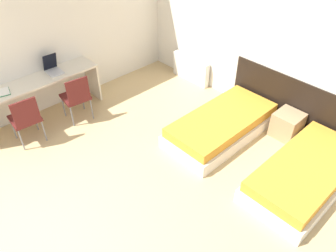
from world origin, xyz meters
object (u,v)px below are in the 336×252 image
at_px(laptop, 53,68).
at_px(chair_near_laptop, 76,96).
at_px(chair_near_notebook, 25,117).
at_px(nightstand, 287,125).
at_px(bed_near_window, 222,125).
at_px(bed_near_door, 306,174).

bearing_deg(laptop, chair_near_laptop, 9.73).
bearing_deg(chair_near_notebook, nightstand, 53.57).
relative_size(bed_near_window, nightstand, 4.55).
distance_m(bed_near_door, chair_near_notebook, 4.30).
xyz_separation_m(bed_near_door, chair_near_notebook, (-3.54, -2.42, 0.31)).
height_order(bed_near_door, laptop, laptop).
xyz_separation_m(nightstand, chair_near_laptop, (-2.78, -2.29, 0.28)).
xyz_separation_m(nightstand, laptop, (-3.32, -2.36, 0.62)).
height_order(bed_near_window, chair_near_notebook, chair_near_notebook).
bearing_deg(nightstand, bed_near_window, -134.46).
distance_m(bed_near_door, nightstand, 1.09).
bearing_deg(nightstand, laptop, -144.55).
distance_m(nightstand, laptop, 4.12).
bearing_deg(bed_near_window, chair_near_notebook, -129.76).
relative_size(bed_near_window, bed_near_door, 1.00).
xyz_separation_m(bed_near_window, nightstand, (0.76, 0.78, 0.03)).
bearing_deg(chair_near_laptop, laptop, -165.58).
bearing_deg(chair_near_laptop, chair_near_notebook, -83.37).
bearing_deg(nightstand, chair_near_laptop, -140.54).
height_order(bed_near_window, bed_near_door, same).
bearing_deg(chair_near_laptop, bed_near_window, 43.46).
distance_m(bed_near_window, laptop, 3.08).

